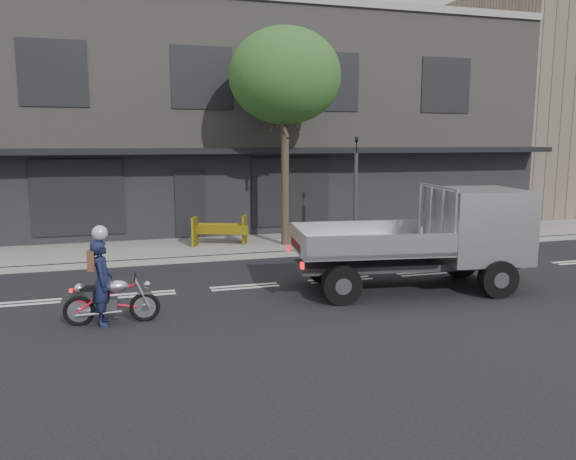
{
  "coord_description": "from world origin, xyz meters",
  "views": [
    {
      "loc": [
        -2.63,
        -12.48,
        3.37
      ],
      "look_at": [
        1.2,
        0.5,
        1.22
      ],
      "focal_mm": 35.0,
      "sensor_mm": 36.0,
      "label": 1
    }
  ],
  "objects_px": {
    "rider": "(102,282)",
    "motorcycle": "(112,299)",
    "street_tree": "(285,77)",
    "flatbed_ute": "(458,229)",
    "traffic_light_pole": "(355,198)",
    "construction_barrier": "(221,231)"
  },
  "relations": [
    {
      "from": "rider",
      "to": "motorcycle",
      "type": "bearing_deg",
      "value": -86.09
    },
    {
      "from": "street_tree",
      "to": "motorcycle",
      "type": "bearing_deg",
      "value": -130.08
    },
    {
      "from": "motorcycle",
      "to": "flatbed_ute",
      "type": "height_order",
      "value": "flatbed_ute"
    },
    {
      "from": "traffic_light_pole",
      "to": "flatbed_ute",
      "type": "distance_m",
      "value": 4.81
    },
    {
      "from": "motorcycle",
      "to": "street_tree",
      "type": "bearing_deg",
      "value": 53.84
    },
    {
      "from": "traffic_light_pole",
      "to": "construction_barrier",
      "type": "relative_size",
      "value": 2.08
    },
    {
      "from": "street_tree",
      "to": "traffic_light_pole",
      "type": "distance_m",
      "value": 4.23
    },
    {
      "from": "motorcycle",
      "to": "rider",
      "type": "height_order",
      "value": "rider"
    },
    {
      "from": "rider",
      "to": "construction_barrier",
      "type": "bearing_deg",
      "value": -23.48
    },
    {
      "from": "motorcycle",
      "to": "flatbed_ute",
      "type": "relative_size",
      "value": 0.32
    },
    {
      "from": "street_tree",
      "to": "construction_barrier",
      "type": "height_order",
      "value": "street_tree"
    },
    {
      "from": "construction_barrier",
      "to": "traffic_light_pole",
      "type": "bearing_deg",
      "value": -16.06
    },
    {
      "from": "flatbed_ute",
      "to": "construction_barrier",
      "type": "height_order",
      "value": "flatbed_ute"
    },
    {
      "from": "motorcycle",
      "to": "rider",
      "type": "distance_m",
      "value": 0.37
    },
    {
      "from": "motorcycle",
      "to": "rider",
      "type": "bearing_deg",
      "value": -176.09
    },
    {
      "from": "flatbed_ute",
      "to": "street_tree",
      "type": "bearing_deg",
      "value": 121.78
    },
    {
      "from": "street_tree",
      "to": "motorcycle",
      "type": "height_order",
      "value": "street_tree"
    },
    {
      "from": "traffic_light_pole",
      "to": "rider",
      "type": "distance_m",
      "value": 9.0
    },
    {
      "from": "traffic_light_pole",
      "to": "street_tree",
      "type": "bearing_deg",
      "value": 156.97
    },
    {
      "from": "traffic_light_pole",
      "to": "construction_barrier",
      "type": "bearing_deg",
      "value": 163.94
    },
    {
      "from": "traffic_light_pole",
      "to": "motorcycle",
      "type": "xyz_separation_m",
      "value": [
        -7.12,
        -5.23,
        -1.19
      ]
    },
    {
      "from": "construction_barrier",
      "to": "motorcycle",
      "type": "bearing_deg",
      "value": -116.32
    }
  ]
}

